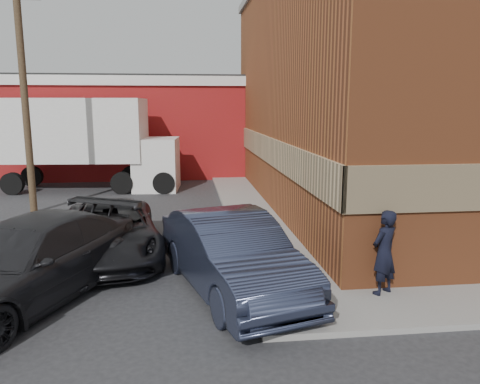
{
  "coord_description": "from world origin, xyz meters",
  "views": [
    {
      "loc": [
        -1.76,
        -9.11,
        4.02
      ],
      "look_at": [
        -0.29,
        3.34,
        1.68
      ],
      "focal_mm": 35.0,
      "sensor_mm": 36.0,
      "label": 1
    }
  ],
  "objects_px": {
    "man": "(384,252)",
    "suv_b": "(27,262)",
    "brick_building": "(441,88)",
    "warehouse": "(113,125)",
    "sedan": "(232,254)",
    "box_truck": "(90,138)",
    "utility_pole": "(24,84)",
    "suv_a": "(111,231)"
  },
  "relations": [
    {
      "from": "warehouse",
      "to": "man",
      "type": "xyz_separation_m",
      "value": [
        8.29,
        -20.25,
        -1.8
      ]
    },
    {
      "from": "brick_building",
      "to": "box_truck",
      "type": "bearing_deg",
      "value": 162.34
    },
    {
      "from": "man",
      "to": "box_truck",
      "type": "relative_size",
      "value": 0.2
    },
    {
      "from": "brick_building",
      "to": "box_truck",
      "type": "xyz_separation_m",
      "value": [
        -14.66,
        4.67,
        -2.19
      ]
    },
    {
      "from": "man",
      "to": "suv_b",
      "type": "distance_m",
      "value": 7.36
    },
    {
      "from": "utility_pole",
      "to": "box_truck",
      "type": "height_order",
      "value": "utility_pole"
    },
    {
      "from": "brick_building",
      "to": "utility_pole",
      "type": "distance_m",
      "value": 16.0
    },
    {
      "from": "warehouse",
      "to": "suv_a",
      "type": "bearing_deg",
      "value": -82.36
    },
    {
      "from": "utility_pole",
      "to": "suv_b",
      "type": "height_order",
      "value": "utility_pole"
    },
    {
      "from": "brick_building",
      "to": "man",
      "type": "xyz_separation_m",
      "value": [
        -6.2,
        -9.25,
        -3.67
      ]
    },
    {
      "from": "man",
      "to": "box_truck",
      "type": "xyz_separation_m",
      "value": [
        -8.46,
        13.91,
        1.47
      ]
    },
    {
      "from": "sedan",
      "to": "suv_b",
      "type": "height_order",
      "value": "sedan"
    },
    {
      "from": "warehouse",
      "to": "sedan",
      "type": "distance_m",
      "value": 20.28
    },
    {
      "from": "warehouse",
      "to": "utility_pole",
      "type": "xyz_separation_m",
      "value": [
        -1.5,
        -11.0,
        1.93
      ]
    },
    {
      "from": "brick_building",
      "to": "utility_pole",
      "type": "bearing_deg",
      "value": 179.98
    },
    {
      "from": "utility_pole",
      "to": "suv_b",
      "type": "distance_m",
      "value": 9.67
    },
    {
      "from": "suv_a",
      "to": "man",
      "type": "bearing_deg",
      "value": -39.24
    },
    {
      "from": "man",
      "to": "box_truck",
      "type": "distance_m",
      "value": 16.35
    },
    {
      "from": "utility_pole",
      "to": "box_truck",
      "type": "relative_size",
      "value": 1.01
    },
    {
      "from": "man",
      "to": "suv_b",
      "type": "relative_size",
      "value": 0.31
    },
    {
      "from": "brick_building",
      "to": "warehouse",
      "type": "height_order",
      "value": "brick_building"
    },
    {
      "from": "suv_a",
      "to": "box_truck",
      "type": "bearing_deg",
      "value": 93.68
    },
    {
      "from": "brick_building",
      "to": "warehouse",
      "type": "xyz_separation_m",
      "value": [
        -14.5,
        11.0,
        -1.87
      ]
    },
    {
      "from": "man",
      "to": "suv_a",
      "type": "relative_size",
      "value": 0.34
    },
    {
      "from": "brick_building",
      "to": "suv_b",
      "type": "bearing_deg",
      "value": -147.85
    },
    {
      "from": "box_truck",
      "to": "suv_a",
      "type": "bearing_deg",
      "value": -72.34
    },
    {
      "from": "suv_b",
      "to": "box_truck",
      "type": "height_order",
      "value": "box_truck"
    },
    {
      "from": "man",
      "to": "suv_a",
      "type": "bearing_deg",
      "value": -61.3
    },
    {
      "from": "brick_building",
      "to": "man",
      "type": "relative_size",
      "value": 10.2
    },
    {
      "from": "brick_building",
      "to": "suv_b",
      "type": "xyz_separation_m",
      "value": [
        -13.52,
        -8.5,
        -3.84
      ]
    },
    {
      "from": "warehouse",
      "to": "suv_b",
      "type": "bearing_deg",
      "value": -87.13
    },
    {
      "from": "man",
      "to": "brick_building",
      "type": "bearing_deg",
      "value": -155.26
    },
    {
      "from": "suv_a",
      "to": "box_truck",
      "type": "xyz_separation_m",
      "value": [
        -2.42,
        10.44,
        1.76
      ]
    },
    {
      "from": "sedan",
      "to": "box_truck",
      "type": "height_order",
      "value": "box_truck"
    },
    {
      "from": "utility_pole",
      "to": "sedan",
      "type": "relative_size",
      "value": 1.73
    },
    {
      "from": "utility_pole",
      "to": "man",
      "type": "relative_size",
      "value": 5.03
    },
    {
      "from": "utility_pole",
      "to": "brick_building",
      "type": "bearing_deg",
      "value": -0.02
    },
    {
      "from": "utility_pole",
      "to": "sedan",
      "type": "height_order",
      "value": "utility_pole"
    },
    {
      "from": "brick_building",
      "to": "suv_b",
      "type": "height_order",
      "value": "brick_building"
    },
    {
      "from": "sedan",
      "to": "box_truck",
      "type": "xyz_separation_m",
      "value": [
        -5.36,
        13.16,
        1.63
      ]
    },
    {
      "from": "man",
      "to": "sedan",
      "type": "xyz_separation_m",
      "value": [
        -3.09,
        0.75,
        -0.16
      ]
    },
    {
      "from": "suv_a",
      "to": "box_truck",
      "type": "relative_size",
      "value": 0.59
    }
  ]
}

